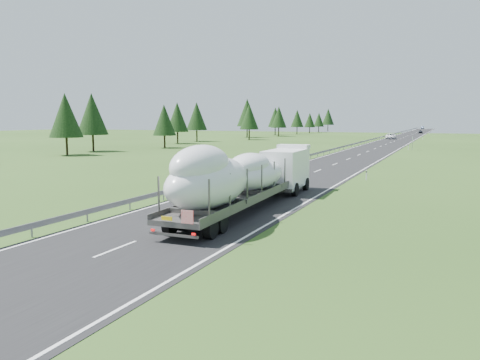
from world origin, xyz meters
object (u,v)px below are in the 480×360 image
at_px(distant_van, 391,136).
at_px(distant_car_dark, 421,132).
at_px(boat_truck, 243,175).
at_px(distant_car_blue, 422,128).
at_px(highway_sign, 413,141).

bearing_deg(distant_van, distant_car_dark, 81.86).
bearing_deg(distant_car_dark, boat_truck, -95.43).
relative_size(distant_van, distant_car_blue, 1.28).
bearing_deg(boat_truck, distant_car_dark, 89.84).
bearing_deg(distant_car_blue, distant_car_dark, -91.78).
bearing_deg(highway_sign, distant_van, 100.76).
xyz_separation_m(highway_sign, boat_truck, (-5.45, -69.35, 0.56)).
relative_size(boat_truck, distant_van, 3.28).
height_order(distant_van, distant_car_blue, distant_van).
relative_size(highway_sign, boat_truck, 0.13).
height_order(highway_sign, distant_car_blue, highway_sign).
bearing_deg(distant_van, boat_truck, -91.71).
bearing_deg(distant_car_dark, highway_sign, -92.83).
bearing_deg(boat_truck, highway_sign, 85.51).
distance_m(boat_truck, distant_van, 121.10).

